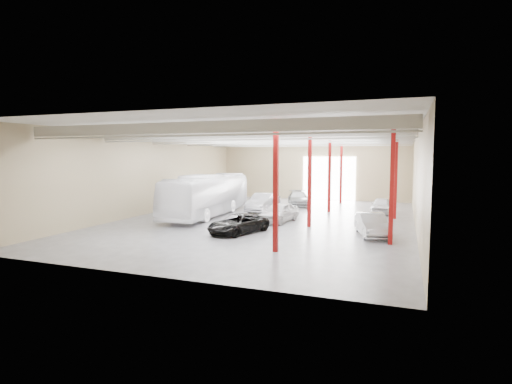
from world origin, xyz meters
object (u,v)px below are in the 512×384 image
Objects in this scene: car_row_c at (298,198)px; black_sedan at (238,224)px; car_right_near at (372,225)px; car_right_far at (381,206)px; coach_bus at (208,195)px; car_row_b at (263,202)px; car_row_a at (279,212)px.

black_sedan is at bearing -108.19° from car_row_c.
car_right_near is 10.78m from car_right_far.
car_row_b is (3.58, 4.10, -0.94)m from coach_bus.
car_row_b reaches higher than car_row_a.
car_right_far is (10.30, 2.56, -0.15)m from car_row_b.
black_sedan is 0.90× the size of car_row_b.
car_right_far is (8.36, 12.96, 0.05)m from black_sedan.
car_right_near is at bearing 33.89° from black_sedan.
car_row_c is (5.59, 9.30, -1.03)m from coach_bus.
car_row_c is at bearing 55.47° from coach_bus.
car_right_near is at bearing -20.02° from coach_bus.
car_row_a is at bearing 96.24° from black_sedan.
car_row_b is at bearing 45.35° from coach_bus.
car_row_c is at bearing 105.51° from car_right_near.
car_row_a is 10.46m from car_row_c.
coach_bus is 5.52m from car_row_b.
car_row_c is 1.26× the size of car_right_far.
car_row_b is 5.58m from car_row_c.
coach_bus is at bearing -129.91° from car_row_b.
car_right_near is at bearing -14.32° from car_row_a.
car_row_c is at bearing 104.74° from car_row_a.
car_right_near is (10.30, -8.22, -0.10)m from car_row_b.
car_row_b is at bearing -165.01° from car_right_far.
car_row_a is at bearing -57.60° from car_row_b.
coach_bus is 3.16× the size of car_right_far.
car_row_c reaches higher than car_right_near.
car_row_b is 1.14× the size of car_right_near.
car_row_b is at bearing -129.08° from car_row_c.
coach_bus is at bearing 179.23° from car_row_a.
car_row_a reaches higher than black_sedan.
coach_bus is 2.78× the size of black_sedan.
coach_bus is at bearing -138.96° from car_row_c.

